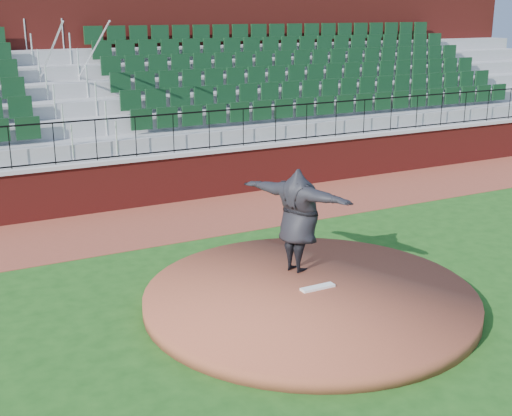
# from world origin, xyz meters

# --- Properties ---
(ground) EXTENTS (90.00, 90.00, 0.00)m
(ground) POSITION_xyz_m (0.00, 0.00, 0.00)
(ground) COLOR #1B4A15
(ground) RESTS_ON ground
(warning_track) EXTENTS (34.00, 3.20, 0.01)m
(warning_track) POSITION_xyz_m (0.00, 5.40, 0.01)
(warning_track) COLOR brown
(warning_track) RESTS_ON ground
(field_wall) EXTENTS (34.00, 0.35, 1.20)m
(field_wall) POSITION_xyz_m (0.00, 7.00, 0.60)
(field_wall) COLOR maroon
(field_wall) RESTS_ON ground
(wall_cap) EXTENTS (34.00, 0.45, 0.10)m
(wall_cap) POSITION_xyz_m (0.00, 7.00, 1.25)
(wall_cap) COLOR #B7B7B7
(wall_cap) RESTS_ON field_wall
(wall_railing) EXTENTS (34.00, 0.05, 1.00)m
(wall_railing) POSITION_xyz_m (0.00, 7.00, 1.80)
(wall_railing) COLOR black
(wall_railing) RESTS_ON wall_cap
(seating_stands) EXTENTS (34.00, 5.10, 4.60)m
(seating_stands) POSITION_xyz_m (0.00, 9.72, 2.30)
(seating_stands) COLOR gray
(seating_stands) RESTS_ON ground
(concourse_wall) EXTENTS (34.00, 0.50, 5.50)m
(concourse_wall) POSITION_xyz_m (0.00, 12.52, 2.75)
(concourse_wall) COLOR maroon
(concourse_wall) RESTS_ON ground
(pitchers_mound) EXTENTS (5.68, 5.68, 0.25)m
(pitchers_mound) POSITION_xyz_m (0.13, -0.24, 0.12)
(pitchers_mound) COLOR brown
(pitchers_mound) RESTS_ON ground
(pitching_rubber) EXTENTS (0.63, 0.16, 0.04)m
(pitching_rubber) POSITION_xyz_m (0.31, -0.20, 0.27)
(pitching_rubber) COLOR white
(pitching_rubber) RESTS_ON pitchers_mound
(pitcher) EXTENTS (1.50, 2.43, 1.92)m
(pitcher) POSITION_xyz_m (0.45, 0.72, 1.21)
(pitcher) COLOR black
(pitcher) RESTS_ON pitchers_mound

